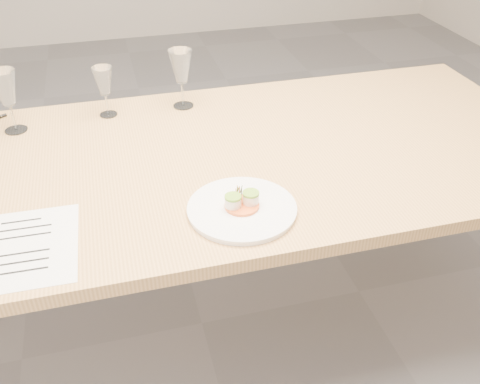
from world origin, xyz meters
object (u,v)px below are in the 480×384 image
object	(u,v)px
dinner_plate	(242,208)
wine_glass_2	(104,82)
recipe_sheet	(26,247)
wine_glass_3	(181,68)
wine_glass_1	(5,89)
dining_table	(193,176)

from	to	relation	value
dinner_plate	wine_glass_2	world-z (taller)	wine_glass_2
dinner_plate	recipe_sheet	size ratio (longest dim) A/B	0.93
recipe_sheet	wine_glass_3	xyz separation A→B (m)	(0.51, 0.69, 0.15)
wine_glass_1	wine_glass_3	size ratio (longest dim) A/B	1.00
dining_table	dinner_plate	size ratio (longest dim) A/B	8.21
dinner_plate	wine_glass_2	xyz separation A→B (m)	(-0.31, 0.68, 0.11)
recipe_sheet	wine_glass_3	distance (m)	0.87
dinner_plate	wine_glass_2	distance (m)	0.75
recipe_sheet	wine_glass_1	xyz separation A→B (m)	(-0.07, 0.64, 0.15)
dining_table	wine_glass_2	bearing A→B (deg)	122.24
recipe_sheet	wine_glass_2	xyz separation A→B (m)	(0.24, 0.68, 0.12)
wine_glass_1	wine_glass_2	size ratio (longest dim) A/B	1.20
dinner_plate	wine_glass_1	size ratio (longest dim) A/B	1.38
dinner_plate	wine_glass_3	bearing A→B (deg)	93.29
dinner_plate	wine_glass_3	world-z (taller)	wine_glass_3
dinner_plate	recipe_sheet	world-z (taller)	dinner_plate
dining_table	wine_glass_1	size ratio (longest dim) A/B	11.32
wine_glass_3	wine_glass_2	bearing A→B (deg)	-179.41
wine_glass_1	wine_glass_3	bearing A→B (deg)	4.19
dining_table	recipe_sheet	world-z (taller)	recipe_sheet
wine_glass_2	dinner_plate	bearing A→B (deg)	-65.54
dinner_plate	wine_glass_3	xyz separation A→B (m)	(-0.04, 0.68, 0.14)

